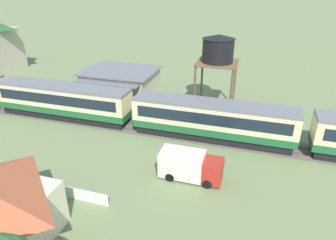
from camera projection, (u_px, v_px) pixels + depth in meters
The scene contains 5 objects.
passenger_train at pixel (215, 119), 31.62m from camera, with size 90.77×3.16×4.17m.
railway_track at pixel (179, 133), 33.65m from camera, with size 158.44×3.60×0.04m.
station_building at pixel (121, 82), 44.29m from camera, with size 10.39×9.39×3.62m.
water_tower at pixel (218, 51), 36.27m from camera, with size 4.93×4.93×9.72m.
delivery_truck_red at pixel (190, 165), 25.72m from camera, with size 5.42×2.17×2.46m.
Camera 1 is at (-13.56, -27.76, 15.97)m, focal length 32.00 mm.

